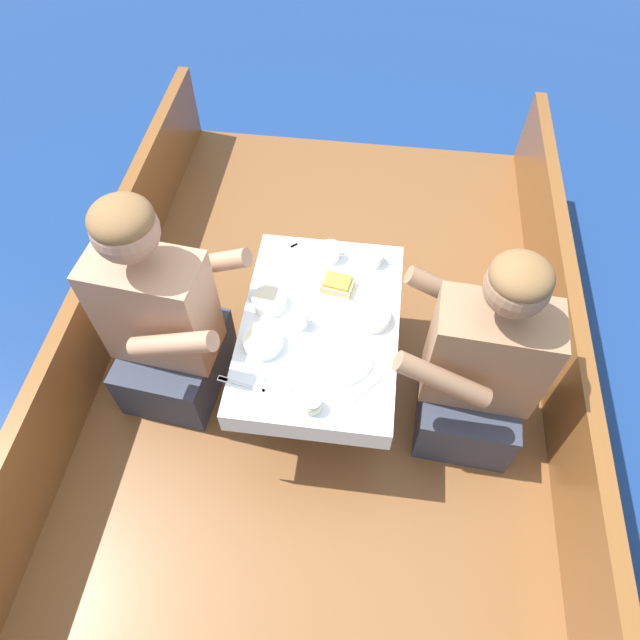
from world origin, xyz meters
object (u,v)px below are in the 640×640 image
at_px(person_port, 162,322).
at_px(tin_can, 312,404).
at_px(coffee_cup_center, 374,258).
at_px(sandwich, 337,284).
at_px(person_starboard, 479,367).
at_px(coffee_cup_port, 300,319).
at_px(coffee_cup_starboard, 330,252).

xyz_separation_m(person_port, tin_can, (0.61, -0.30, 0.06)).
bearing_deg(tin_can, coffee_cup_center, 76.78).
relative_size(sandwich, coffee_cup_center, 1.30).
xyz_separation_m(person_starboard, sandwich, (-0.54, 0.24, 0.09)).
distance_m(person_starboard, coffee_cup_center, 0.58).
bearing_deg(sandwich, coffee_cup_center, 50.48).
height_order(sandwich, coffee_cup_port, coffee_cup_port).
bearing_deg(coffee_cup_center, person_starboard, -43.65).
relative_size(person_starboard, tin_can, 14.19).
relative_size(sandwich, coffee_cup_starboard, 1.22).
distance_m(person_port, coffee_cup_center, 0.85).
xyz_separation_m(person_starboard, coffee_cup_starboard, (-0.59, 0.40, 0.10)).
relative_size(person_starboard, coffee_cup_center, 9.39).
relative_size(person_port, person_starboard, 1.06).
xyz_separation_m(person_starboard, coffee_cup_center, (-0.42, 0.40, 0.09)).
bearing_deg(person_port, sandwich, 24.57).
height_order(sandwich, coffee_cup_center, sandwich).
xyz_separation_m(person_port, sandwich, (0.63, 0.21, 0.06)).
xyz_separation_m(person_port, coffee_cup_starboard, (0.59, 0.38, 0.06)).
bearing_deg(coffee_cup_starboard, person_starboard, -34.40).
xyz_separation_m(sandwich, tin_can, (-0.03, -0.51, -0.00)).
relative_size(person_port, tin_can, 14.98).
xyz_separation_m(coffee_cup_port, tin_can, (0.09, -0.33, -0.01)).
bearing_deg(coffee_cup_center, sandwich, -129.52).
distance_m(person_port, tin_can, 0.68).
distance_m(sandwich, coffee_cup_port, 0.21).
relative_size(person_port, sandwich, 7.62).
height_order(person_port, coffee_cup_starboard, person_port).
xyz_separation_m(person_port, coffee_cup_port, (0.52, 0.03, 0.06)).
relative_size(coffee_cup_starboard, tin_can, 1.61).
distance_m(person_port, coffee_cup_starboard, 0.70).
distance_m(coffee_cup_starboard, tin_can, 0.67).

